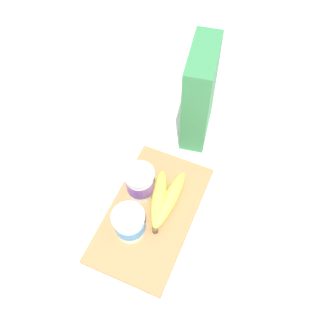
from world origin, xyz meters
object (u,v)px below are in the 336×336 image
cutting_board (151,214)px  banana_bunch (164,199)px  cereal_box (200,94)px  yogurt_cup_back (140,183)px  yogurt_cup_front (130,223)px

cutting_board → banana_bunch: bearing=-27.0°
cutting_board → banana_bunch: 0.05m
cereal_box → cutting_board: bearing=169.0°
yogurt_cup_back → banana_bunch: (-0.01, -0.07, -0.03)m
yogurt_cup_front → yogurt_cup_back: (0.11, 0.02, 0.00)m
cutting_board → banana_bunch: size_ratio=2.01×
cutting_board → banana_bunch: banana_bunch is taller
cereal_box → banana_bunch: size_ratio=1.56×
yogurt_cup_front → yogurt_cup_back: 0.11m
yogurt_cup_front → banana_bunch: (0.10, -0.04, -0.02)m
cutting_board → yogurt_cup_back: 0.08m
cereal_box → yogurt_cup_front: size_ratio=3.33×
cutting_board → cereal_box: bearing=-1.0°
banana_bunch → yogurt_cup_front: bearing=155.8°
banana_bunch → yogurt_cup_back: bearing=84.4°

